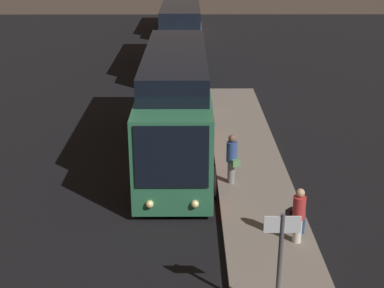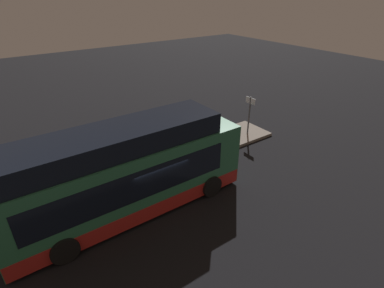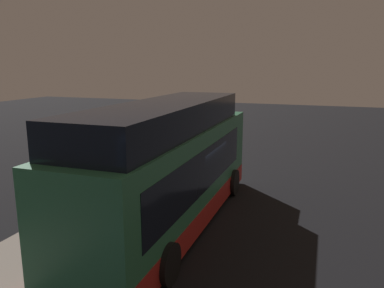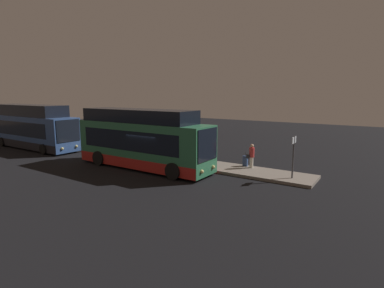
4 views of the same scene
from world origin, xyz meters
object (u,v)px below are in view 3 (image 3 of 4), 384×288
suitcase (151,158)px  passenger_waiting (155,165)px  sign_post (196,125)px  bus_lead (170,171)px  passenger_boarding (158,146)px

suitcase → passenger_waiting: bearing=-151.6°
passenger_waiting → sign_post: 6.82m
bus_lead → passenger_boarding: size_ratio=6.48×
bus_lead → suitcase: size_ratio=10.90×
suitcase → sign_post: size_ratio=0.38×
bus_lead → sign_post: (9.72, 2.47, -0.07)m
bus_lead → passenger_boarding: 7.59m
passenger_boarding → suitcase: (-0.53, 0.21, -0.51)m
sign_post → passenger_boarding: bearing=161.5°
bus_lead → passenger_waiting: 3.61m
passenger_waiting → passenger_boarding: bearing=86.3°
suitcase → bus_lead: bearing=-149.1°
passenger_waiting → sign_post: (6.77, 0.52, 0.65)m
passenger_waiting → sign_post: sign_post is taller
bus_lead → suitcase: (6.18, 3.69, -1.30)m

